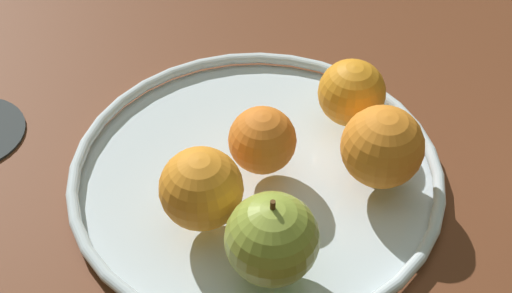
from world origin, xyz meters
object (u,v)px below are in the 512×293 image
(apple, at_px, (272,239))
(orange_back_right, at_px, (201,189))
(fruit_bowl, at_px, (256,174))
(orange_front_left, at_px, (352,93))
(orange_back_left, at_px, (382,147))
(orange_center, at_px, (264,142))

(apple, relative_size, orange_back_right, 1.16)
(fruit_bowl, distance_m, orange_front_left, 0.13)
(fruit_bowl, relative_size, orange_back_left, 4.68)
(orange_back_right, height_order, orange_back_left, orange_back_left)
(orange_back_right, bearing_deg, orange_front_left, 178.90)
(orange_front_left, distance_m, orange_back_right, 0.20)
(fruit_bowl, height_order, orange_front_left, orange_front_left)
(orange_front_left, bearing_deg, orange_back_right, -1.10)
(apple, distance_m, orange_back_left, 0.15)
(orange_back_right, relative_size, orange_back_left, 0.96)
(fruit_bowl, bearing_deg, orange_front_left, 173.19)
(fruit_bowl, xyz_separation_m, orange_front_left, (-0.12, 0.01, 0.04))
(orange_back_right, distance_m, orange_back_left, 0.17)
(apple, height_order, orange_front_left, apple)
(fruit_bowl, xyz_separation_m, orange_center, (-0.01, 0.00, 0.04))
(fruit_bowl, height_order, apple, apple)
(apple, relative_size, orange_center, 1.35)
(orange_front_left, xyz_separation_m, orange_back_left, (0.04, 0.07, 0.00))
(orange_front_left, height_order, orange_back_left, orange_back_left)
(fruit_bowl, height_order, orange_center, orange_center)
(fruit_bowl, xyz_separation_m, apple, (0.07, 0.09, 0.05))
(orange_front_left, relative_size, orange_back_left, 0.88)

